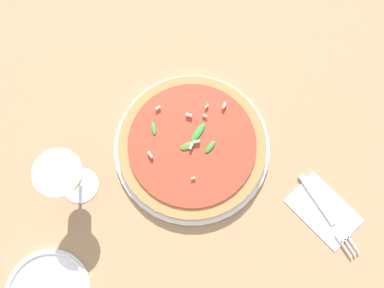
{
  "coord_description": "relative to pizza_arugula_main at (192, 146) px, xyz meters",
  "views": [
    {
      "loc": [
        0.22,
        -0.07,
        0.78
      ],
      "look_at": [
        0.04,
        0.03,
        0.03
      ],
      "focal_mm": 35.0,
      "sensor_mm": 36.0,
      "label": 1
    }
  ],
  "objects": [
    {
      "name": "ground_plane",
      "position": [
        -0.04,
        -0.03,
        -0.02
      ],
      "size": [
        6.0,
        6.0,
        0.0
      ],
      "primitive_type": "plane",
      "color": "#9E7A56"
    },
    {
      "name": "fork",
      "position": [
        0.25,
        0.18,
        -0.01
      ],
      "size": [
        0.19,
        0.02,
        0.0
      ],
      "rotation": [
        0.0,
        0.0,
        0.04
      ],
      "color": "silver",
      "rests_on": "ground_plane"
    },
    {
      "name": "napkin",
      "position": [
        0.25,
        0.17,
        -0.01
      ],
      "size": [
        0.16,
        0.12,
        0.01
      ],
      "rotation": [
        0.0,
        0.0,
        0.26
      ],
      "color": "white",
      "rests_on": "ground_plane"
    },
    {
      "name": "wine_glass",
      "position": [
        -0.04,
        -0.24,
        0.09
      ],
      "size": [
        0.09,
        0.09,
        0.15
      ],
      "color": "white",
      "rests_on": "ground_plane"
    },
    {
      "name": "pizza_arugula_main",
      "position": [
        0.0,
        0.0,
        0.0
      ],
      "size": [
        0.33,
        0.33,
        0.05
      ],
      "color": "white",
      "rests_on": "ground_plane"
    }
  ]
}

